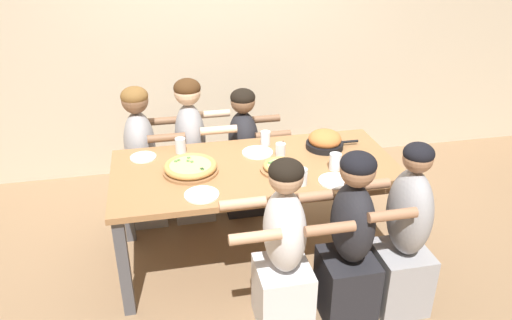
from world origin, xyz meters
TOP-DOWN VIEW (x-y plane):
  - ground_plane at (0.00, 0.00)m, footprint 18.00×18.00m
  - restaurant_back_panel at (0.00, 1.60)m, footprint 10.00×0.06m
  - dining_table at (0.00, 0.00)m, footprint 1.94×0.93m
  - pizza_board_main at (-0.44, 0.01)m, footprint 0.37×0.37m
  - pizza_board_second at (0.15, -0.09)m, footprint 0.28×0.28m
  - skillet_bowl at (0.56, 0.19)m, footprint 0.40×0.27m
  - empty_plate_a at (-0.41, -0.31)m, footprint 0.21×0.21m
  - empty_plate_b at (0.05, 0.20)m, footprint 0.22×0.22m
  - empty_plate_c at (-0.75, 0.30)m, footprint 0.18×0.18m
  - empty_plate_d at (0.46, -0.32)m, footprint 0.22×0.22m
  - cocktail_glass_blue at (0.20, 0.12)m, footprint 0.07×0.07m
  - drinking_glass_a at (0.14, 0.34)m, footprint 0.07×0.07m
  - drinking_glass_b at (-0.48, 0.33)m, footprint 0.08×0.08m
  - drinking_glass_c at (0.51, -0.15)m, footprint 0.08×0.08m
  - drinking_glass_d at (0.62, -0.37)m, footprint 0.07×0.07m
  - drinking_glass_e at (0.23, -0.30)m, footprint 0.07×0.07m
  - diner_far_left at (-0.78, 0.69)m, footprint 0.51×0.40m
  - diner_near_center at (0.02, -0.69)m, footprint 0.51×0.40m
  - diner_far_center at (0.04, 0.69)m, footprint 0.51×0.40m
  - diner_far_midleft at (-0.38, 0.69)m, footprint 0.51×0.40m
  - diner_near_midright at (0.43, -0.69)m, footprint 0.51×0.40m
  - diner_near_right at (0.78, -0.69)m, footprint 0.51×0.40m

SIDE VIEW (x-z plane):
  - ground_plane at x=0.00m, z-range 0.00..0.00m
  - diner_far_center at x=0.04m, z-range -0.04..1.03m
  - diner_near_center at x=0.02m, z-range -0.05..1.08m
  - diner_near_right at x=0.78m, z-range -0.06..1.10m
  - diner_near_midright at x=0.43m, z-range -0.04..1.09m
  - diner_far_left at x=-0.78m, z-range -0.04..1.10m
  - diner_far_midleft at x=-0.38m, z-range -0.04..1.14m
  - dining_table at x=0.00m, z-range 0.29..1.04m
  - empty_plate_b at x=0.05m, z-range 0.74..0.76m
  - empty_plate_d at x=0.46m, z-range 0.74..0.76m
  - empty_plate_a at x=-0.41m, z-range 0.74..0.76m
  - empty_plate_c at x=-0.75m, z-range 0.74..0.76m
  - pizza_board_second at x=0.15m, z-range 0.75..0.80m
  - pizza_board_main at x=-0.44m, z-range 0.75..0.81m
  - cocktail_glass_blue at x=0.20m, z-range 0.73..0.85m
  - drinking_glass_a at x=0.14m, z-range 0.74..0.84m
  - drinking_glass_b at x=-0.48m, z-range 0.74..0.85m
  - drinking_glass_e at x=0.23m, z-range 0.74..0.85m
  - drinking_glass_c at x=0.51m, z-range 0.74..0.86m
  - drinking_glass_d at x=0.62m, z-range 0.74..0.87m
  - skillet_bowl at x=0.56m, z-range 0.74..0.87m
  - restaurant_back_panel at x=0.00m, z-range 0.00..3.20m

